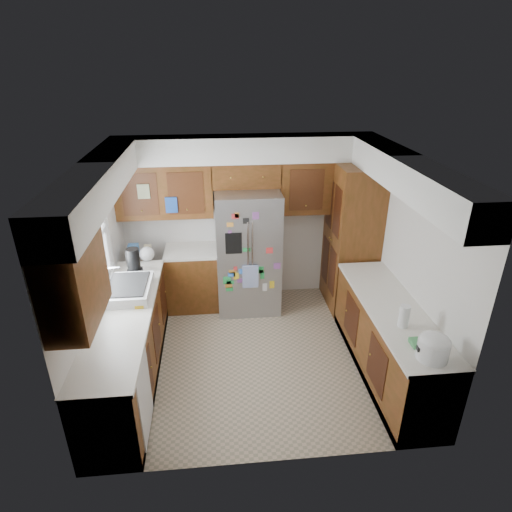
{
  "coord_description": "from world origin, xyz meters",
  "views": [
    {
      "loc": [
        -0.44,
        -4.39,
        3.47
      ],
      "look_at": [
        0.03,
        0.35,
        1.23
      ],
      "focal_mm": 30.0,
      "sensor_mm": 36.0,
      "label": 1
    }
  ],
  "objects_px": {
    "pantry": "(351,238)",
    "fridge": "(248,251)",
    "rice_cooker": "(434,346)",
    "paper_towel": "(404,316)"
  },
  "relations": [
    {
      "from": "pantry",
      "to": "fridge",
      "type": "xyz_separation_m",
      "value": [
        -1.5,
        0.05,
        -0.17
      ]
    },
    {
      "from": "rice_cooker",
      "to": "paper_towel",
      "type": "height_order",
      "value": "rice_cooker"
    },
    {
      "from": "pantry",
      "to": "paper_towel",
      "type": "xyz_separation_m",
      "value": [
        -0.06,
        -2.0,
        -0.03
      ]
    },
    {
      "from": "rice_cooker",
      "to": "paper_towel",
      "type": "distance_m",
      "value": 0.53
    },
    {
      "from": "pantry",
      "to": "paper_towel",
      "type": "relative_size",
      "value": 8.94
    },
    {
      "from": "fridge",
      "to": "paper_towel",
      "type": "distance_m",
      "value": 2.52
    },
    {
      "from": "pantry",
      "to": "rice_cooker",
      "type": "distance_m",
      "value": 2.53
    },
    {
      "from": "pantry",
      "to": "rice_cooker",
      "type": "relative_size",
      "value": 7.15
    },
    {
      "from": "pantry",
      "to": "rice_cooker",
      "type": "xyz_separation_m",
      "value": [
        -0.0,
        -2.53,
        -0.02
      ]
    },
    {
      "from": "pantry",
      "to": "fridge",
      "type": "distance_m",
      "value": 1.51
    }
  ]
}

